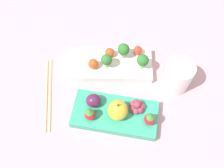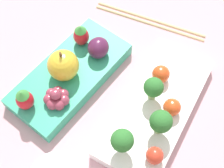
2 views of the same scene
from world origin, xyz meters
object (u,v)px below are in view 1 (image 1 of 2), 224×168
strawberry_0 (150,119)px  cherry_tomato_0 (93,64)px  cherry_tomato_1 (108,53)px  chopsticks_pair (48,93)px  broccoli_floret_2 (143,61)px  bento_box_savoury (110,65)px  plum (93,101)px  broccoli_floret_0 (124,50)px  drinking_cup (178,76)px  bento_box_fruit (115,114)px  apple (118,110)px  grape_cluster (137,106)px  strawberry_1 (90,114)px  cherry_tomato_2 (138,50)px  broccoli_floret_1 (107,60)px

strawberry_0 → cherry_tomato_0: bearing=131.9°
cherry_tomato_1 → chopsticks_pair: bearing=-145.1°
broccoli_floret_2 → chopsticks_pair: 0.26m
cherry_tomato_0 → chopsticks_pair: 0.14m
bento_box_savoury → chopsticks_pair: bento_box_savoury is taller
plum → chopsticks_pair: (-0.12, 0.04, -0.04)m
broccoli_floret_0 → drinking_cup: (0.14, -0.07, -0.01)m
bento_box_fruit → apple: bearing=-30.7°
grape_cluster → chopsticks_pair: grape_cluster is taller
broccoli_floret_0 → strawberry_0: size_ratio=1.22×
bento_box_fruit → cherry_tomato_1: size_ratio=8.41×
cherry_tomato_0 → plum: 0.11m
apple → plum: bearing=155.0°
strawberry_1 → apple: bearing=7.6°
bento_box_savoury → drinking_cup: (0.17, -0.05, 0.03)m
cherry_tomato_1 → cherry_tomato_2: cherry_tomato_1 is taller
broccoli_floret_1 → apple: apple is taller
plum → strawberry_1: bearing=-100.0°
drinking_cup → chopsticks_pair: 0.34m
cherry_tomato_0 → strawberry_1: bearing=-90.2°
cherry_tomato_0 → strawberry_1: (-0.00, -0.14, 0.01)m
bento_box_savoury → strawberry_0: bearing=-60.5°
broccoli_floret_0 → broccoli_floret_1: size_ratio=1.08×
broccoli_floret_2 → drinking_cup: 0.10m
strawberry_1 → grape_cluster: size_ratio=1.01×
broccoli_floret_1 → cherry_tomato_0: broccoli_floret_1 is taller
cherry_tomato_0 → drinking_cup: 0.22m
broccoli_floret_1 → bento_box_savoury: bearing=60.1°
cherry_tomato_2 → strawberry_0: 0.20m
broccoli_floret_1 → cherry_tomato_2: bearing=27.3°
bento_box_fruit → plum: size_ratio=5.97×
chopsticks_pair → plum: bearing=-16.9°
broccoli_floret_0 → broccoli_floret_2: bearing=-34.5°
bento_box_savoury → cherry_tomato_1: (-0.00, 0.02, 0.02)m
broccoli_floret_1 → drinking_cup: (0.18, -0.04, -0.01)m
broccoli_floret_2 → grape_cluster: bearing=-98.4°
strawberry_0 → grape_cluster: (-0.03, 0.04, -0.01)m
cherry_tomato_0 → drinking_cup: (0.22, -0.04, 0.01)m
cherry_tomato_1 → chopsticks_pair: size_ratio=0.12×
broccoli_floret_2 → plum: 0.16m
cherry_tomato_0 → strawberry_0: strawberry_0 is taller
broccoli_floret_0 → apple: 0.17m
broccoli_floret_1 → broccoli_floret_2: 0.09m
bento_box_fruit → cherry_tomato_2: size_ratio=8.97×
cherry_tomato_0 → strawberry_1: strawberry_1 is taller
broccoli_floret_0 → cherry_tomato_2: bearing=16.6°
broccoli_floret_1 → apple: 0.14m
cherry_tomato_1 → apple: (0.03, -0.17, 0.01)m
cherry_tomato_2 → apple: 0.19m
bento_box_savoury → strawberry_0: (0.10, -0.17, 0.03)m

